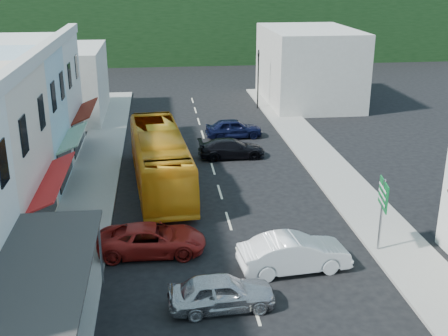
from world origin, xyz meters
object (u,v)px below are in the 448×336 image
Objects in this scene: bus at (160,161)px; direction_sign at (381,216)px; car_silver at (222,292)px; car_red at (152,239)px; traffic_signal at (258,79)px; car_white at (294,255)px; pedestrian_left at (79,242)px.

bus is 3.24× the size of direction_sign.
car_silver is at bearing -85.51° from bus.
traffic_signal reaches higher than car_red.
car_red is 28.81m from traffic_signal.
traffic_signal is (3.63, 29.32, 1.99)m from car_white.
direction_sign reaches higher than pedestrian_left.
direction_sign reaches higher than bus.
car_white is 2.59× the size of pedestrian_left.
car_red is at bearing 63.60° from car_white.
direction_sign is at bearing -67.97° from car_silver.
car_silver is 2.59× the size of pedestrian_left.
direction_sign is at bearing -94.64° from car_red.
traffic_signal reaches higher than direction_sign.
car_white is at bearing 88.80° from traffic_signal.
bus is 6.82× the size of pedestrian_left.
traffic_signal is (-0.60, 28.22, 0.90)m from direction_sign.
car_red is 0.86× the size of traffic_signal.
direction_sign is (4.23, 1.11, 1.09)m from car_white.
car_silver is 32.69m from traffic_signal.
car_white is 0.82× the size of traffic_signal.
traffic_signal is (7.07, 31.85, 1.99)m from car_silver.
direction_sign is at bearing -107.58° from pedestrian_left.
bus is 2.16× the size of traffic_signal.
car_silver is 4.27m from car_white.
car_white is 0.96× the size of car_red.
car_silver and car_white have the same top height.
car_silver is 5.48m from car_red.
traffic_signal reaches higher than car_silver.
traffic_signal is (12.87, 27.54, 1.69)m from pedestrian_left.
car_silver is at bearing 83.34° from traffic_signal.
car_red is (-2.64, 4.80, 0.00)m from car_silver.
bus is 13.70m from direction_sign.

